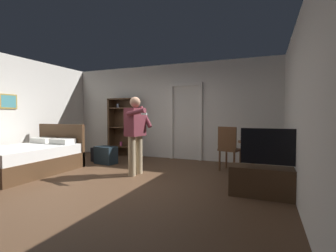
{
  "coord_description": "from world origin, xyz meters",
  "views": [
    {
      "loc": [
        2.64,
        -3.78,
        1.25
      ],
      "look_at": [
        0.88,
        0.53,
        1.03
      ],
      "focal_mm": 25.76,
      "sensor_mm": 36.0,
      "label": 1
    }
  ],
  "objects_px": {
    "bed": "(30,158)",
    "suitcase_small": "(106,155)",
    "laptop": "(252,139)",
    "bottle_on_table": "(260,137)",
    "person_blue_shirt": "(136,130)",
    "bookshelf": "(124,125)",
    "side_table": "(253,152)",
    "tv_flatscreen": "(273,179)",
    "suitcase_dark": "(104,154)",
    "wooden_chair": "(229,147)"
  },
  "relations": [
    {
      "from": "bed",
      "to": "suitcase_small",
      "type": "relative_size",
      "value": 3.69
    },
    {
      "from": "laptop",
      "to": "person_blue_shirt",
      "type": "height_order",
      "value": "person_blue_shirt"
    },
    {
      "from": "bed",
      "to": "bookshelf",
      "type": "relative_size",
      "value": 1.13
    },
    {
      "from": "side_table",
      "to": "wooden_chair",
      "type": "distance_m",
      "value": 0.53
    },
    {
      "from": "person_blue_shirt",
      "to": "suitcase_small",
      "type": "bearing_deg",
      "value": 150.84
    },
    {
      "from": "bed",
      "to": "side_table",
      "type": "xyz_separation_m",
      "value": [
        4.5,
        1.62,
        0.17
      ]
    },
    {
      "from": "wooden_chair",
      "to": "tv_flatscreen",
      "type": "bearing_deg",
      "value": -60.03
    },
    {
      "from": "bed",
      "to": "suitcase_small",
      "type": "bearing_deg",
      "value": 55.59
    },
    {
      "from": "bottle_on_table",
      "to": "person_blue_shirt",
      "type": "distance_m",
      "value": 2.55
    },
    {
      "from": "bottle_on_table",
      "to": "person_blue_shirt",
      "type": "relative_size",
      "value": 0.16
    },
    {
      "from": "bookshelf",
      "to": "wooden_chair",
      "type": "height_order",
      "value": "bookshelf"
    },
    {
      "from": "bookshelf",
      "to": "tv_flatscreen",
      "type": "height_order",
      "value": "bookshelf"
    },
    {
      "from": "tv_flatscreen",
      "to": "suitcase_small",
      "type": "xyz_separation_m",
      "value": [
        -3.9,
        1.15,
        -0.07
      ]
    },
    {
      "from": "bottle_on_table",
      "to": "side_table",
      "type": "bearing_deg",
      "value": 150.26
    },
    {
      "from": "side_table",
      "to": "person_blue_shirt",
      "type": "xyz_separation_m",
      "value": [
        -2.26,
        -0.94,
        0.46
      ]
    },
    {
      "from": "tv_flatscreen",
      "to": "laptop",
      "type": "height_order",
      "value": "tv_flatscreen"
    },
    {
      "from": "bookshelf",
      "to": "suitcase_dark",
      "type": "distance_m",
      "value": 1.23
    },
    {
      "from": "side_table",
      "to": "bookshelf",
      "type": "bearing_deg",
      "value": 165.62
    },
    {
      "from": "wooden_chair",
      "to": "bookshelf",
      "type": "bearing_deg",
      "value": 165.42
    },
    {
      "from": "laptop",
      "to": "person_blue_shirt",
      "type": "distance_m",
      "value": 2.42
    },
    {
      "from": "laptop",
      "to": "wooden_chair",
      "type": "relative_size",
      "value": 0.38
    },
    {
      "from": "laptop",
      "to": "bottle_on_table",
      "type": "xyz_separation_m",
      "value": [
        0.16,
        -0.04,
        0.05
      ]
    },
    {
      "from": "tv_flatscreen",
      "to": "bottle_on_table",
      "type": "bearing_deg",
      "value": 99.13
    },
    {
      "from": "side_table",
      "to": "laptop",
      "type": "xyz_separation_m",
      "value": [
        -0.02,
        -0.04,
        0.28
      ]
    },
    {
      "from": "bookshelf",
      "to": "laptop",
      "type": "height_order",
      "value": "bookshelf"
    },
    {
      "from": "bookshelf",
      "to": "bottle_on_table",
      "type": "bearing_deg",
      "value": -14.98
    },
    {
      "from": "laptop",
      "to": "bottle_on_table",
      "type": "relative_size",
      "value": 1.48
    },
    {
      "from": "tv_flatscreen",
      "to": "wooden_chair",
      "type": "bearing_deg",
      "value": 119.97
    },
    {
      "from": "laptop",
      "to": "wooden_chair",
      "type": "bearing_deg",
      "value": 161.71
    },
    {
      "from": "laptop",
      "to": "side_table",
      "type": "bearing_deg",
      "value": 61.74
    },
    {
      "from": "laptop",
      "to": "suitcase_small",
      "type": "xyz_separation_m",
      "value": [
        -3.52,
        -0.18,
        -0.53
      ]
    },
    {
      "from": "tv_flatscreen",
      "to": "bottle_on_table",
      "type": "relative_size",
      "value": 4.96
    },
    {
      "from": "bookshelf",
      "to": "suitcase_dark",
      "type": "height_order",
      "value": "bookshelf"
    },
    {
      "from": "person_blue_shirt",
      "to": "tv_flatscreen",
      "type": "bearing_deg",
      "value": -9.35
    },
    {
      "from": "bookshelf",
      "to": "bottle_on_table",
      "type": "height_order",
      "value": "bookshelf"
    },
    {
      "from": "laptop",
      "to": "person_blue_shirt",
      "type": "relative_size",
      "value": 0.23
    },
    {
      "from": "laptop",
      "to": "bottle_on_table",
      "type": "bearing_deg",
      "value": -12.93
    },
    {
      "from": "laptop",
      "to": "suitcase_small",
      "type": "distance_m",
      "value": 3.57
    },
    {
      "from": "person_blue_shirt",
      "to": "bottle_on_table",
      "type": "bearing_deg",
      "value": 19.84
    },
    {
      "from": "bookshelf",
      "to": "person_blue_shirt",
      "type": "height_order",
      "value": "bookshelf"
    },
    {
      "from": "bed",
      "to": "suitcase_small",
      "type": "height_order",
      "value": "bed"
    },
    {
      "from": "bookshelf",
      "to": "person_blue_shirt",
      "type": "distance_m",
      "value": 2.44
    },
    {
      "from": "bed",
      "to": "laptop",
      "type": "relative_size",
      "value": 5.3
    },
    {
      "from": "suitcase_small",
      "to": "side_table",
      "type": "bearing_deg",
      "value": 12.27
    },
    {
      "from": "person_blue_shirt",
      "to": "side_table",
      "type": "bearing_deg",
      "value": 22.71
    },
    {
      "from": "suitcase_small",
      "to": "wooden_chair",
      "type": "bearing_deg",
      "value": 15.11
    },
    {
      "from": "bottle_on_table",
      "to": "wooden_chair",
      "type": "distance_m",
      "value": 0.73
    },
    {
      "from": "bed",
      "to": "suitcase_dark",
      "type": "distance_m",
      "value": 1.77
    },
    {
      "from": "bookshelf",
      "to": "laptop",
      "type": "bearing_deg",
      "value": -15.07
    },
    {
      "from": "suitcase_dark",
      "to": "bookshelf",
      "type": "bearing_deg",
      "value": 97.03
    }
  ]
}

